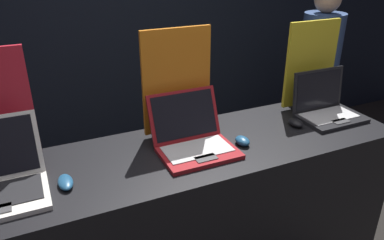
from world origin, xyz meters
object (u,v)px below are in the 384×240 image
Objects in this scene: laptop_middle at (193,138)px; mouse_middle at (242,141)px; laptop_back at (326,107)px; promo_stand_back at (310,67)px; promo_stand_middle at (177,85)px; mouse_back at (296,123)px; mouse_front at (65,182)px; person_bystander at (315,87)px.

mouse_middle is (0.24, -0.06, -0.04)m from laptop_middle.
promo_stand_back reaches higher than laptop_back.
mouse_back is at bearing -17.89° from promo_stand_middle.
mouse_back is (0.60, -0.01, -0.04)m from laptop_middle.
mouse_back reaches higher than mouse_front.
mouse_back is (0.60, -0.19, -0.24)m from promo_stand_middle.
laptop_back is (0.59, 0.09, 0.04)m from mouse_middle.
laptop_back reaches higher than laptop_middle.
mouse_front is 0.35× the size of laptop_back.
person_bystander is at bearing 43.21° from promo_stand_back.
mouse_front is at bearing -158.11° from person_bystander.
promo_stand_middle is at bearing 23.06° from mouse_front.
promo_stand_middle is 1.58× the size of laptop_back.
promo_stand_back is (0.23, 0.20, 0.22)m from mouse_back.
person_bystander is at bearing 34.31° from mouse_middle.
mouse_front is at bearing 179.97° from mouse_middle.
laptop_back reaches higher than mouse_middle.
person_bystander reaches higher than promo_stand_back.
mouse_front is 0.23× the size of promo_stand_back.
person_bystander is (0.82, 0.75, -0.17)m from mouse_back.
mouse_front is at bearing -156.94° from promo_stand_middle.
mouse_back is at bearing -139.20° from promo_stand_back.
person_bystander is (2.01, 0.81, -0.16)m from mouse_front.
promo_stand_back reaches higher than laptop_middle.
laptop_back is 0.23m from mouse_back.
laptop_back is (0.83, 0.03, 0.00)m from laptop_middle.
promo_stand_middle is 0.83m from promo_stand_back.
mouse_back is (1.19, 0.06, 0.00)m from mouse_front.
mouse_back is 1.12m from person_bystander.
laptop_back is at bearing -11.12° from promo_stand_middle.
promo_stand_middle reaches higher than promo_stand_back.
promo_stand_middle is 1.58m from person_bystander.
laptop_middle is at bearing 6.02° from mouse_front.
laptop_middle is 0.25m from mouse_middle.
mouse_front is 0.82m from mouse_middle.
laptop_middle is 1.03× the size of laptop_back.
mouse_middle is at bearing -145.69° from person_bystander.
mouse_back is at bearing 2.72° from mouse_front.
mouse_front is 1.42m from laptop_back.
promo_stand_middle is 0.87m from laptop_back.
mouse_middle is at bearing -0.03° from mouse_front.
laptop_middle reaches higher than mouse_middle.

